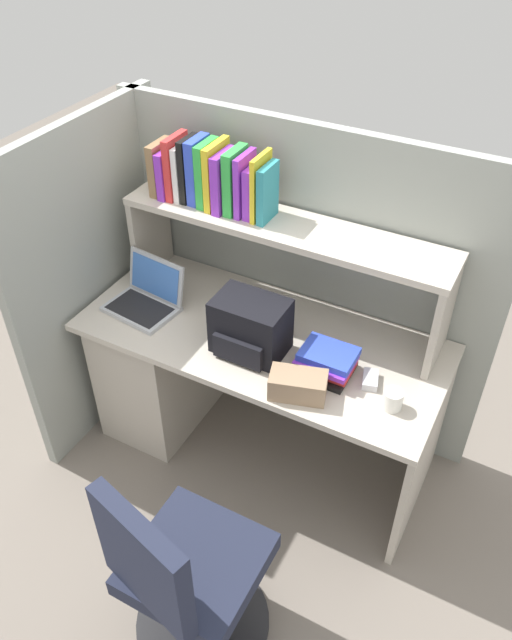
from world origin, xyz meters
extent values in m
plane|color=slate|center=(0.00, 0.00, 0.00)|extent=(8.00, 8.00, 0.00)
cube|color=beige|center=(0.00, 0.00, 0.71)|extent=(1.60, 0.70, 0.03)
cube|color=#B6AD9F|center=(-0.55, 0.00, 0.35)|extent=(0.40, 0.64, 0.70)
cube|color=#B6AD9F|center=(0.78, 0.00, 0.35)|extent=(0.03, 0.64, 0.70)
cube|color=#939991|center=(0.00, 0.38, 0.78)|extent=(1.84, 0.05, 1.55)
cube|color=#939991|center=(-0.85, -0.05, 0.78)|extent=(0.05, 1.06, 1.55)
cube|color=#B3A99C|center=(-0.70, 0.20, 0.94)|extent=(0.03, 0.28, 0.42)
cube|color=#B3A99C|center=(0.70, 0.20, 0.94)|extent=(0.03, 0.28, 0.42)
cube|color=beige|center=(0.00, 0.20, 1.17)|extent=(1.44, 0.28, 0.03)
cube|color=olive|center=(-0.60, 0.20, 1.30)|extent=(0.04, 0.15, 0.23)
cube|color=purple|center=(-0.55, 0.19, 1.29)|extent=(0.03, 0.16, 0.21)
cube|color=red|center=(-0.52, 0.20, 1.32)|extent=(0.03, 0.16, 0.27)
cube|color=white|center=(-0.48, 0.20, 1.30)|extent=(0.03, 0.14, 0.24)
cube|color=black|center=(-0.45, 0.20, 1.32)|extent=(0.03, 0.13, 0.28)
cube|color=blue|center=(-0.41, 0.21, 1.32)|extent=(0.04, 0.14, 0.28)
cube|color=green|center=(-0.37, 0.20, 1.32)|extent=(0.04, 0.15, 0.28)
cube|color=yellow|center=(-0.32, 0.21, 1.32)|extent=(0.03, 0.18, 0.28)
cube|color=purple|center=(-0.28, 0.19, 1.31)|extent=(0.04, 0.16, 0.25)
cube|color=green|center=(-0.23, 0.20, 1.32)|extent=(0.04, 0.15, 0.27)
cube|color=purple|center=(-0.19, 0.21, 1.31)|extent=(0.03, 0.15, 0.26)
cube|color=purple|center=(-0.15, 0.20, 1.29)|extent=(0.04, 0.13, 0.22)
cube|color=yellow|center=(-0.12, 0.21, 1.32)|extent=(0.02, 0.16, 0.27)
cube|color=teal|center=(-0.08, 0.20, 1.30)|extent=(0.03, 0.14, 0.24)
cube|color=#B7BABF|center=(-0.56, -0.11, 0.74)|extent=(0.33, 0.25, 0.02)
cube|color=black|center=(-0.56, -0.12, 0.75)|extent=(0.29, 0.20, 0.00)
cube|color=#B7BABF|center=(-0.55, 0.01, 0.85)|extent=(0.31, 0.09, 0.20)
cube|color=#3F72CC|center=(-0.55, 0.00, 0.85)|extent=(0.28, 0.07, 0.16)
cube|color=black|center=(0.00, -0.10, 0.85)|extent=(0.30, 0.20, 0.25)
cube|color=black|center=(0.00, -0.20, 0.80)|extent=(0.22, 0.04, 0.11)
cube|color=silver|center=(0.52, -0.05, 0.75)|extent=(0.09, 0.12, 0.03)
cylinder|color=white|center=(0.63, -0.14, 0.77)|extent=(0.08, 0.08, 0.08)
cube|color=#9E7F60|center=(0.29, -0.25, 0.78)|extent=(0.25, 0.18, 0.10)
cube|color=black|center=(0.34, -0.08, 0.74)|extent=(0.20, 0.19, 0.02)
cube|color=red|center=(0.34, -0.08, 0.77)|extent=(0.21, 0.14, 0.03)
cube|color=purple|center=(0.33, -0.08, 0.79)|extent=(0.22, 0.17, 0.02)
cube|color=blue|center=(0.34, -0.07, 0.82)|extent=(0.22, 0.16, 0.03)
cylinder|color=black|center=(0.22, -0.91, 0.02)|extent=(0.52, 0.52, 0.04)
cylinder|color=#262628|center=(0.22, -0.91, 0.24)|extent=(0.05, 0.05, 0.41)
cube|color=#1E2338|center=(0.22, -0.91, 0.45)|extent=(0.44, 0.44, 0.08)
cube|color=#1E2338|center=(0.17, -1.10, 0.71)|extent=(0.40, 0.16, 0.44)
camera|label=1|loc=(0.96, -1.84, 2.50)|focal=35.33mm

